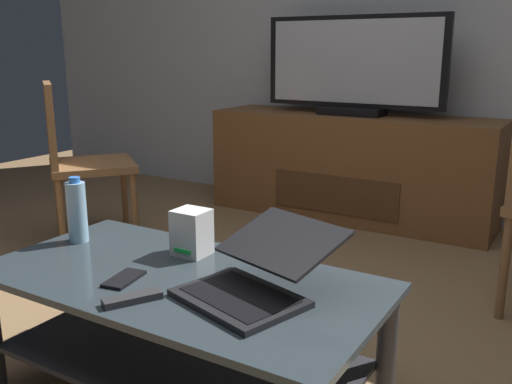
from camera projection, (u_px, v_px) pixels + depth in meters
ground_plane at (188, 377)px, 1.90m from camera, size 7.68×7.68×0.00m
coffee_table at (181, 315)px, 1.73m from camera, size 1.23×0.63×0.41m
media_cabinet at (350, 166)px, 3.67m from camera, size 1.83×0.51×0.67m
television at (353, 68)px, 3.50m from camera, size 1.16×0.20×0.61m
side_chair at (76, 155)px, 3.08m from camera, size 0.62×0.62×0.91m
laptop at (257, 274)px, 1.56m from camera, size 0.43×0.48×0.18m
router_box at (192, 232)px, 1.86m from camera, size 0.11×0.10×0.15m
water_bottle_near at (77, 211)px, 1.98m from camera, size 0.07×0.07×0.23m
cell_phone at (124, 279)px, 1.67m from camera, size 0.09×0.15×0.01m
tv_remote at (132, 299)px, 1.52m from camera, size 0.12×0.16×0.02m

